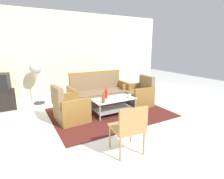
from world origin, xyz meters
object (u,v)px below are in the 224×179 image
Objects in this scene: couch at (99,94)px; armchair_left at (70,109)px; bottle_red at (106,94)px; wicker_chair at (129,126)px; armchair_right at (139,96)px; coffee_table at (113,104)px; bottle_brown at (103,99)px; pedestal_fan at (36,71)px; cup at (129,96)px.

armchair_left is at bearing 34.20° from couch.
wicker_chair is at bearing -105.89° from bottle_red.
armchair_right is 1.03m from coffee_table.
bottle_brown is at bearing 85.55° from wicker_chair.
couch is at bearing 119.23° from armchair_left.
pedestal_fan reaches higher than wicker_chair.
couch is at bearing 111.05° from cup.
armchair_left is 1.11m from coffee_table.
pedestal_fan is at bearing 134.11° from cup.
cup is (-0.62, -0.41, 0.17)m from armchair_right.
pedestal_fan is (-1.42, 1.73, 0.49)m from bottle_red.
armchair_left is 0.67× the size of pedestal_fan.
armchair_right reaches higher than bottle_brown.
couch reaches higher than bottle_red.
armchair_left reaches higher than coffee_table.
pedestal_fan is at bearing 60.59° from armchair_right.
bottle_brown is at bearing 109.41° from armchair_right.
couch is 1.65× the size of coffee_table.
armchair_left is at bearing 174.34° from coffee_table.
coffee_table is at bearing 25.53° from bottle_brown.
armchair_left is 0.99m from bottle_red.
couch is at bearing 78.67° from bottle_red.
coffee_table is at bearing 155.82° from cup.
cup is at bearing -45.89° from pedestal_fan.
armchair_left is at bearing 110.70° from wicker_chair.
armchair_left is 3.35× the size of bottle_brown.
wicker_chair is at bearing 10.49° from armchair_left.
armchair_left reaches higher than bottle_red.
armchair_right reaches higher than coffee_table.
wicker_chair is (-0.50, -1.76, -0.03)m from bottle_red.
couch is 2.16× the size of wicker_chair.
cup is (0.38, -1.00, 0.14)m from couch.
armchair_left is 1.93m from pedestal_fan.
cup is at bearing -24.18° from coffee_table.
pedestal_fan is at bearing -169.02° from armchair_left.
pedestal_fan is at bearing 110.95° from wicker_chair.
bottle_brown is at bearing 70.94° from couch.
armchair_right is (2.11, 0.13, 0.00)m from armchair_left.
bottle_brown is (0.73, -0.29, 0.22)m from armchair_left.
couch is at bearing -32.86° from pedestal_fan.
couch is 2.13× the size of armchair_right.
cup is at bearing 0.84° from bottle_brown.
armchair_right is 0.77× the size of coffee_table.
couch is at bearing 81.63° from wicker_chair.
coffee_table is at bearing -36.96° from bottle_red.
wicker_chair is (-0.28, -1.47, -0.01)m from bottle_brown.
coffee_table is at bearing 105.93° from armchair_right.
armchair_right is 8.50× the size of cup.
bottle_brown is 0.20× the size of pedestal_fan.
cup is at bearing 61.40° from wicker_chair.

